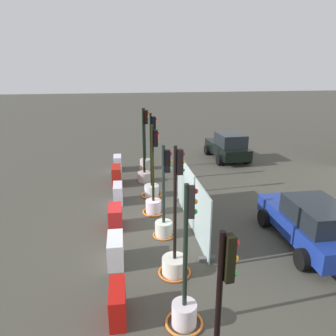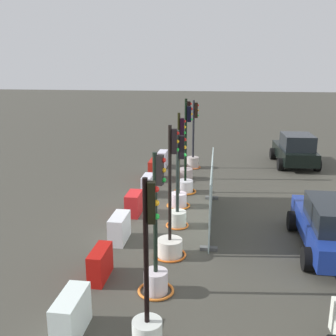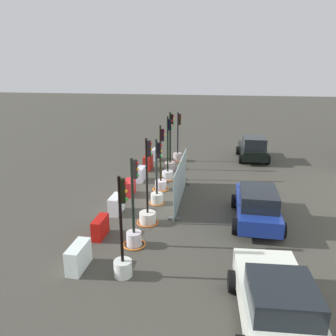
% 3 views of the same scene
% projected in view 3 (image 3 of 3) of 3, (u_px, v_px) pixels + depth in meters
% --- Properties ---
extents(ground_plane, '(120.00, 120.00, 0.00)m').
position_uv_depth(ground_plane, '(154.00, 196.00, 16.92)').
color(ground_plane, '#3F3D35').
extents(traffic_light_0, '(0.78, 0.78, 3.40)m').
position_uv_depth(traffic_light_0, '(178.00, 152.00, 23.00)').
color(traffic_light_0, '#BBAEA8').
rests_on(traffic_light_0, ground_plane).
extents(traffic_light_1, '(0.68, 0.68, 3.65)m').
position_uv_depth(traffic_light_1, '(170.00, 159.00, 21.07)').
color(traffic_light_1, '#BAA7A6').
rests_on(traffic_light_1, ground_plane).
extents(traffic_light_2, '(0.92, 0.92, 3.68)m').
position_uv_depth(traffic_light_2, '(168.00, 171.00, 19.26)').
color(traffic_light_2, silver).
rests_on(traffic_light_2, ground_plane).
extents(traffic_light_3, '(0.87, 0.87, 3.48)m').
position_uv_depth(traffic_light_3, '(161.00, 180.00, 17.66)').
color(traffic_light_3, silver).
rests_on(traffic_light_3, ground_plane).
extents(traffic_light_4, '(0.75, 0.75, 3.17)m').
position_uv_depth(traffic_light_4, '(157.00, 191.00, 15.87)').
color(traffic_light_4, beige).
rests_on(traffic_light_4, ground_plane).
extents(traffic_light_5, '(0.92, 0.92, 3.67)m').
position_uv_depth(traffic_light_5, '(148.00, 212.00, 13.92)').
color(traffic_light_5, silver).
rests_on(traffic_light_5, ground_plane).
extents(traffic_light_6, '(0.86, 0.86, 3.36)m').
position_uv_depth(traffic_light_6, '(134.00, 231.00, 12.15)').
color(traffic_light_6, silver).
rests_on(traffic_light_6, ground_plane).
extents(traffic_light_7, '(0.58, 0.58, 3.33)m').
position_uv_depth(traffic_light_7, '(123.00, 256.00, 10.34)').
color(traffic_light_7, silver).
rests_on(traffic_light_7, ground_plane).
extents(construction_barrier_0, '(0.97, 0.43, 0.82)m').
position_uv_depth(construction_barrier_0, '(156.00, 154.00, 23.25)').
color(construction_barrier_0, silver).
rests_on(construction_barrier_0, ground_plane).
extents(construction_barrier_1, '(1.09, 0.44, 0.91)m').
position_uv_depth(construction_barrier_1, '(148.00, 163.00, 21.11)').
color(construction_barrier_1, '#B11C13').
rests_on(construction_barrier_1, ground_plane).
extents(construction_barrier_2, '(0.98, 0.39, 0.80)m').
position_uv_depth(construction_barrier_2, '(141.00, 174.00, 19.07)').
color(construction_barrier_2, silver).
rests_on(construction_barrier_2, ground_plane).
extents(construction_barrier_3, '(0.98, 0.48, 0.79)m').
position_uv_depth(construction_barrier_3, '(129.00, 188.00, 16.99)').
color(construction_barrier_3, red).
rests_on(construction_barrier_3, ground_plane).
extents(construction_barrier_4, '(1.09, 0.47, 0.80)m').
position_uv_depth(construction_barrier_4, '(116.00, 204.00, 14.93)').
color(construction_barrier_4, silver).
rests_on(construction_barrier_4, ground_plane).
extents(construction_barrier_5, '(1.05, 0.38, 0.78)m').
position_uv_depth(construction_barrier_5, '(100.00, 227.00, 12.85)').
color(construction_barrier_5, '#BA120D').
rests_on(construction_barrier_5, ground_plane).
extents(construction_barrier_6, '(1.14, 0.47, 0.85)m').
position_uv_depth(construction_barrier_6, '(78.00, 257.00, 10.81)').
color(construction_barrier_6, white).
rests_on(construction_barrier_6, ground_plane).
extents(car_white_van, '(4.10, 2.31, 1.58)m').
position_uv_depth(car_white_van, '(276.00, 302.00, 8.24)').
color(car_white_van, white).
rests_on(car_white_van, ground_plane).
extents(car_black_sedan, '(3.89, 2.15, 1.69)m').
position_uv_depth(car_black_sedan, '(253.00, 148.00, 23.20)').
color(car_black_sedan, black).
rests_on(car_black_sedan, ground_plane).
extents(car_blue_estate, '(4.22, 2.09, 1.57)m').
position_uv_depth(car_blue_estate, '(257.00, 205.00, 13.92)').
color(car_blue_estate, navy).
rests_on(car_blue_estate, ground_plane).
extents(site_fence_panel, '(4.97, 0.50, 2.02)m').
position_uv_depth(site_fence_panel, '(181.00, 181.00, 16.18)').
color(site_fence_panel, '#91A6A4').
rests_on(site_fence_panel, ground_plane).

